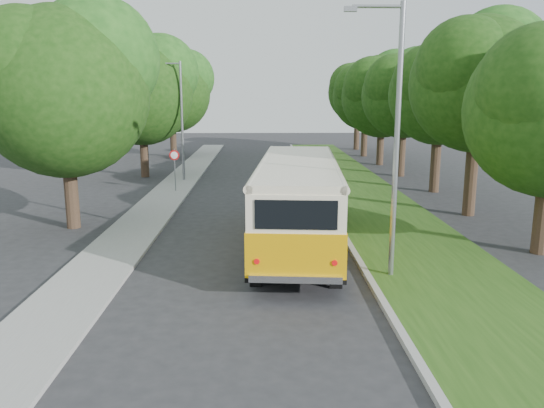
{
  "coord_description": "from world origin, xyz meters",
  "views": [
    {
      "loc": [
        0.39,
        -17.75,
        5.48
      ],
      "look_at": [
        0.78,
        1.48,
        1.5
      ],
      "focal_mm": 35.0,
      "sensor_mm": 36.0,
      "label": 1
    }
  ],
  "objects_px": {
    "lamppost_near": "(394,134)",
    "lamppost_far": "(180,117)",
    "car_silver": "(299,187)",
    "car_white": "(288,169)",
    "car_blue": "(295,166)",
    "car_grey": "(294,156)",
    "vintage_bus": "(298,204)"
  },
  "relations": [
    {
      "from": "lamppost_near",
      "to": "lamppost_far",
      "type": "xyz_separation_m",
      "value": [
        -8.91,
        18.5,
        -0.25
      ]
    },
    {
      "from": "lamppost_far",
      "to": "car_silver",
      "type": "xyz_separation_m",
      "value": [
        7.12,
        -5.71,
        -3.51
      ]
    },
    {
      "from": "car_white",
      "to": "car_blue",
      "type": "xyz_separation_m",
      "value": [
        0.54,
        1.16,
        0.06
      ]
    },
    {
      "from": "lamppost_far",
      "to": "car_blue",
      "type": "height_order",
      "value": "lamppost_far"
    },
    {
      "from": "lamppost_far",
      "to": "car_white",
      "type": "distance_m",
      "value": 7.66
    },
    {
      "from": "lamppost_far",
      "to": "lamppost_near",
      "type": "bearing_deg",
      "value": -64.29
    },
    {
      "from": "car_grey",
      "to": "lamppost_near",
      "type": "bearing_deg",
      "value": -82.22
    },
    {
      "from": "vintage_bus",
      "to": "car_white",
      "type": "bearing_deg",
      "value": 92.93
    },
    {
      "from": "car_blue",
      "to": "car_white",
      "type": "bearing_deg",
      "value": -100.43
    },
    {
      "from": "car_blue",
      "to": "car_silver",
      "type": "bearing_deg",
      "value": -77.48
    },
    {
      "from": "lamppost_far",
      "to": "car_grey",
      "type": "xyz_separation_m",
      "value": [
        7.7,
        8.5,
        -3.47
      ]
    },
    {
      "from": "lamppost_far",
      "to": "vintage_bus",
      "type": "bearing_deg",
      "value": -66.93
    },
    {
      "from": "lamppost_near",
      "to": "car_silver",
      "type": "distance_m",
      "value": 13.45
    },
    {
      "from": "car_silver",
      "to": "vintage_bus",
      "type": "bearing_deg",
      "value": -87.14
    },
    {
      "from": "car_silver",
      "to": "car_blue",
      "type": "height_order",
      "value": "car_blue"
    },
    {
      "from": "lamppost_far",
      "to": "car_blue",
      "type": "relative_size",
      "value": 1.41
    },
    {
      "from": "car_white",
      "to": "car_grey",
      "type": "height_order",
      "value": "car_white"
    },
    {
      "from": "lamppost_near",
      "to": "lamppost_far",
      "type": "distance_m",
      "value": 20.53
    },
    {
      "from": "car_white",
      "to": "car_blue",
      "type": "relative_size",
      "value": 0.81
    },
    {
      "from": "car_grey",
      "to": "car_blue",
      "type": "bearing_deg",
      "value": -87.53
    },
    {
      "from": "vintage_bus",
      "to": "car_white",
      "type": "xyz_separation_m",
      "value": [
        0.43,
        15.64,
        -0.91
      ]
    },
    {
      "from": "car_white",
      "to": "lamppost_far",
      "type": "bearing_deg",
      "value": -172.63
    },
    {
      "from": "car_grey",
      "to": "lamppost_far",
      "type": "bearing_deg",
      "value": -126.96
    },
    {
      "from": "lamppost_near",
      "to": "vintage_bus",
      "type": "distance_m",
      "value": 5.08
    },
    {
      "from": "vintage_bus",
      "to": "car_blue",
      "type": "distance_m",
      "value": 16.85
    },
    {
      "from": "vintage_bus",
      "to": "car_white",
      "type": "distance_m",
      "value": 15.67
    },
    {
      "from": "vintage_bus",
      "to": "car_blue",
      "type": "relative_size",
      "value": 2.05
    },
    {
      "from": "lamppost_near",
      "to": "car_white",
      "type": "bearing_deg",
      "value": 96.18
    },
    {
      "from": "lamppost_near",
      "to": "car_grey",
      "type": "relative_size",
      "value": 1.72
    },
    {
      "from": "car_silver",
      "to": "car_grey",
      "type": "height_order",
      "value": "car_grey"
    },
    {
      "from": "car_grey",
      "to": "car_silver",
      "type": "bearing_deg",
      "value": -87.13
    },
    {
      "from": "lamppost_near",
      "to": "vintage_bus",
      "type": "bearing_deg",
      "value": 125.84
    }
  ]
}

